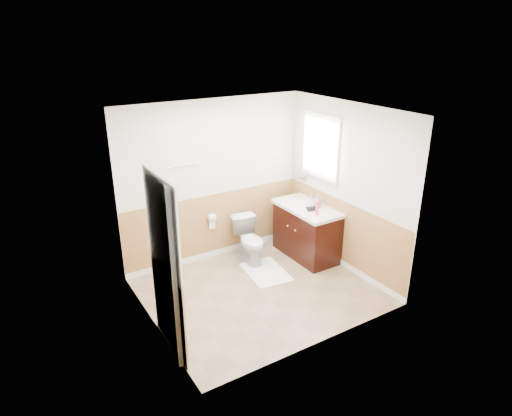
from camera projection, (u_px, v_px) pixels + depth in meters
floor at (259, 291)px, 6.26m from camera, size 3.00×3.00×0.00m
ceiling at (260, 111)px, 5.33m from camera, size 3.00×3.00×0.00m
wall_back at (214, 181)px, 6.82m from camera, size 3.00×0.00×3.00m
wall_front at (324, 247)px, 4.77m from camera, size 3.00×0.00×3.00m
wall_left at (148, 234)px, 5.06m from camera, size 0.00×3.00×3.00m
wall_right at (346, 188)px, 6.53m from camera, size 0.00×3.00×3.00m
wainscot_back at (216, 226)px, 7.09m from camera, size 3.00×0.00×3.00m
wainscot_front at (320, 306)px, 5.06m from camera, size 3.00×0.00×3.00m
wainscot_left at (154, 291)px, 5.35m from camera, size 0.00×2.60×2.60m
wainscot_right at (342, 235)px, 6.80m from camera, size 0.00×2.60×2.60m
toilet at (250, 241)px, 6.97m from camera, size 0.46×0.72×0.69m
bath_mat at (266, 272)px, 6.73m from camera, size 0.64×0.86×0.02m
vanity_cabinet at (307, 233)px, 7.11m from camera, size 0.55×1.10×0.80m
vanity_knob_left at (295, 230)px, 6.83m from camera, size 0.03×0.03×0.03m
vanity_knob_right at (288, 226)px, 6.99m from camera, size 0.03×0.03×0.03m
countertop at (307, 208)px, 6.95m from camera, size 0.60×1.15×0.05m
sink_basin at (302, 203)px, 7.06m from camera, size 0.36×0.36×0.02m
faucet at (311, 197)px, 7.13m from camera, size 0.02×0.02×0.14m
lotion_bottle at (317, 208)px, 6.59m from camera, size 0.05×0.05×0.22m
soap_dispenser at (318, 201)px, 6.89m from camera, size 0.12×0.13×0.21m
hair_dryer_body at (312, 208)px, 6.78m from camera, size 0.14×0.07×0.07m
hair_dryer_handle at (307, 209)px, 6.84m from camera, size 0.03×0.03×0.07m
mirror_panel at (300, 152)px, 7.27m from camera, size 0.02×0.35×0.90m
window_frame at (321, 147)px, 6.79m from camera, size 0.04×0.80×1.00m
window_glass at (322, 147)px, 6.80m from camera, size 0.01×0.70×0.90m
door at (172, 267)px, 4.84m from camera, size 0.29×0.78×2.04m
door_frame at (166, 268)px, 4.80m from camera, size 0.02×0.92×2.10m
door_knob at (167, 259)px, 5.16m from camera, size 0.06×0.06×0.06m
towel_bar at (181, 166)px, 6.38m from camera, size 0.62×0.02×0.02m
tp_holder_bar at (212, 217)px, 6.92m from camera, size 0.14×0.02×0.02m
tp_roll at (212, 217)px, 6.92m from camera, size 0.10×0.11×0.11m
tp_sheet at (212, 224)px, 6.96m from camera, size 0.10×0.01×0.16m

